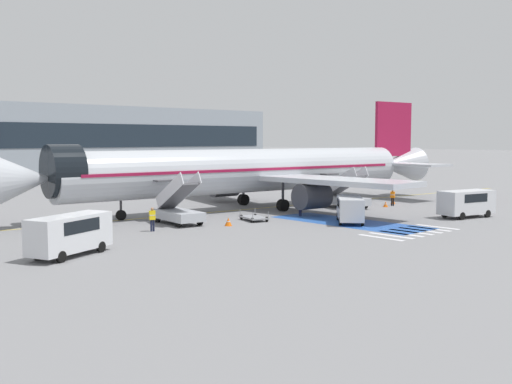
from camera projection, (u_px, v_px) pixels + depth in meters
ground_plane at (228, 210)px, 55.86m from camera, size 600.00×600.00×0.00m
apron_leadline_yellow at (248, 209)px, 56.44m from camera, size 80.02×8.86×0.01m
apron_stand_patch_blue at (349, 222)px, 47.59m from camera, size 4.76×13.28×0.01m
apron_walkway_bar_0 at (381, 238)px, 40.33m from camera, size 0.44×3.60×0.01m
apron_walkway_bar_1 at (391, 236)px, 41.14m from camera, size 0.44×3.60×0.01m
apron_walkway_bar_2 at (401, 234)px, 41.95m from camera, size 0.44×3.60×0.01m
apron_walkway_bar_3 at (411, 232)px, 42.76m from camera, size 0.44×3.60×0.01m
apron_walkway_bar_4 at (420, 230)px, 43.57m from camera, size 0.44×3.60×0.01m
apron_walkway_bar_5 at (429, 228)px, 44.38m from camera, size 0.44×3.60×0.01m
apron_walkway_bar_6 at (437, 227)px, 45.19m from camera, size 0.44×3.60×0.01m
airliner at (253, 171)px, 56.46m from camera, size 47.21×31.80×10.75m
boarding_stairs_forward at (178, 211)px, 46.74m from camera, size 2.70×5.41×4.17m
boarding_stairs_aft at (345, 198)px, 57.54m from camera, size 2.70×5.41×4.05m
fuel_tanker at (198, 175)px, 78.60m from camera, size 9.40×2.91×3.68m
service_van_0 at (70, 232)px, 33.89m from camera, size 5.58×3.71×2.33m
service_van_1 at (466, 201)px, 50.49m from camera, size 5.29×3.07×2.28m
service_van_2 at (350, 207)px, 47.31m from camera, size 4.84×4.66×2.03m
baggage_cart at (254, 217)px, 48.63m from camera, size 2.17×2.92×0.87m
ground_crew_0 at (393, 196)px, 59.28m from camera, size 0.35×0.48×1.63m
ground_crew_1 at (152, 218)px, 42.95m from camera, size 0.47×0.33×1.73m
ground_crew_2 at (300, 205)px, 51.42m from camera, size 0.23×0.43×1.67m
traffic_cone_0 at (228, 222)px, 45.71m from camera, size 0.56×0.56×0.63m
traffic_cone_1 at (386, 204)px, 58.32m from camera, size 0.49×0.49×0.55m
traffic_cone_2 at (393, 201)px, 61.08m from camera, size 0.48×0.48×0.53m
terminal_building at (36, 139)px, 112.88m from camera, size 106.83×12.10×13.10m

